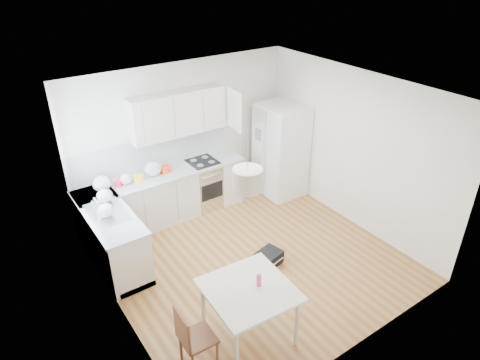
# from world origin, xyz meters

# --- Properties ---
(floor) EXTENTS (4.20, 4.20, 0.00)m
(floor) POSITION_xyz_m (0.00, 0.00, 0.00)
(floor) COLOR brown
(floor) RESTS_ON ground
(ceiling) EXTENTS (4.20, 4.20, 0.00)m
(ceiling) POSITION_xyz_m (0.00, 0.00, 2.70)
(ceiling) COLOR white
(ceiling) RESTS_ON wall_back
(wall_back) EXTENTS (4.20, 0.00, 4.20)m
(wall_back) POSITION_xyz_m (0.00, 2.10, 1.35)
(wall_back) COLOR silver
(wall_back) RESTS_ON floor
(wall_left) EXTENTS (0.00, 4.20, 4.20)m
(wall_left) POSITION_xyz_m (-2.10, 0.00, 1.35)
(wall_left) COLOR silver
(wall_left) RESTS_ON floor
(wall_right) EXTENTS (0.00, 4.20, 4.20)m
(wall_right) POSITION_xyz_m (2.10, 0.00, 1.35)
(wall_right) COLOR silver
(wall_right) RESTS_ON floor
(window_glassblock) EXTENTS (0.02, 1.00, 1.00)m
(window_glassblock) POSITION_xyz_m (-2.09, 1.15, 1.75)
(window_glassblock) COLOR #BFE0F9
(window_glassblock) RESTS_ON wall_left
(cabinets_back) EXTENTS (3.00, 0.60, 0.88)m
(cabinets_back) POSITION_xyz_m (-0.60, 1.80, 0.44)
(cabinets_back) COLOR beige
(cabinets_back) RESTS_ON floor
(cabinets_left) EXTENTS (0.60, 1.80, 0.88)m
(cabinets_left) POSITION_xyz_m (-1.80, 1.20, 0.44)
(cabinets_left) COLOR beige
(cabinets_left) RESTS_ON floor
(counter_back) EXTENTS (3.02, 0.64, 0.04)m
(counter_back) POSITION_xyz_m (-0.60, 1.80, 0.90)
(counter_back) COLOR #BCBEC1
(counter_back) RESTS_ON cabinets_back
(counter_left) EXTENTS (0.64, 1.82, 0.04)m
(counter_left) POSITION_xyz_m (-1.80, 1.20, 0.90)
(counter_left) COLOR #BCBEC1
(counter_left) RESTS_ON cabinets_left
(backsplash_back) EXTENTS (3.00, 0.01, 0.58)m
(backsplash_back) POSITION_xyz_m (-0.60, 2.09, 1.21)
(backsplash_back) COLOR white
(backsplash_back) RESTS_ON wall_back
(backsplash_left) EXTENTS (0.01, 1.80, 0.58)m
(backsplash_left) POSITION_xyz_m (-2.09, 1.20, 1.21)
(backsplash_left) COLOR white
(backsplash_left) RESTS_ON wall_left
(upper_cabinets) EXTENTS (1.70, 0.32, 0.75)m
(upper_cabinets) POSITION_xyz_m (-0.15, 1.94, 1.88)
(upper_cabinets) COLOR beige
(upper_cabinets) RESTS_ON wall_back
(range_oven) EXTENTS (0.50, 0.61, 0.88)m
(range_oven) POSITION_xyz_m (0.20, 1.80, 0.44)
(range_oven) COLOR silver
(range_oven) RESTS_ON floor
(sink) EXTENTS (0.50, 0.80, 0.16)m
(sink) POSITION_xyz_m (-1.80, 1.15, 0.92)
(sink) COLOR silver
(sink) RESTS_ON counter_left
(refrigerator) EXTENTS (0.87, 0.91, 1.79)m
(refrigerator) POSITION_xyz_m (1.73, 1.42, 0.89)
(refrigerator) COLOR white
(refrigerator) RESTS_ON floor
(dining_table) EXTENTS (1.06, 1.06, 0.79)m
(dining_table) POSITION_xyz_m (-0.93, -1.22, 0.70)
(dining_table) COLOR beige
(dining_table) RESTS_ON floor
(dining_chair) EXTENTS (0.39, 0.39, 0.88)m
(dining_chair) POSITION_xyz_m (-1.65, -1.21, 0.44)
(dining_chair) COLOR #532D18
(dining_chair) RESTS_ON floor
(drink_bottle) EXTENTS (0.07, 0.07, 0.20)m
(drink_bottle) POSITION_xyz_m (-0.81, -1.24, 0.89)
(drink_bottle) COLOR #E03E6E
(drink_bottle) RESTS_ON dining_table
(gym_bag) EXTENTS (0.53, 0.40, 0.22)m
(gym_bag) POSITION_xyz_m (0.10, -0.27, 0.11)
(gym_bag) COLOR black
(gym_bag) RESTS_ON floor
(pendant_lamp) EXTENTS (0.41, 0.41, 0.25)m
(pendant_lamp) POSITION_xyz_m (-0.86, -1.07, 2.18)
(pendant_lamp) COLOR beige
(pendant_lamp) RESTS_ON ceiling
(grocery_bag_a) EXTENTS (0.29, 0.25, 0.26)m
(grocery_bag_a) POSITION_xyz_m (-1.64, 1.81, 1.05)
(grocery_bag_a) COLOR silver
(grocery_bag_a) RESTS_ON counter_back
(grocery_bag_b) EXTENTS (0.21, 0.17, 0.18)m
(grocery_bag_b) POSITION_xyz_m (-1.24, 1.80, 1.01)
(grocery_bag_b) COLOR silver
(grocery_bag_b) RESTS_ON counter_back
(grocery_bag_c) EXTENTS (0.29, 0.24, 0.26)m
(grocery_bag_c) POSITION_xyz_m (-0.75, 1.81, 1.05)
(grocery_bag_c) COLOR silver
(grocery_bag_c) RESTS_ON counter_back
(grocery_bag_d) EXTENTS (0.24, 0.21, 0.22)m
(grocery_bag_d) POSITION_xyz_m (-1.72, 1.45, 1.03)
(grocery_bag_d) COLOR silver
(grocery_bag_d) RESTS_ON counter_back
(grocery_bag_e) EXTENTS (0.24, 0.20, 0.21)m
(grocery_bag_e) POSITION_xyz_m (-1.84, 1.04, 1.03)
(grocery_bag_e) COLOR silver
(grocery_bag_e) RESTS_ON counter_left
(snack_orange) EXTENTS (0.20, 0.15, 0.12)m
(snack_orange) POSITION_xyz_m (-0.54, 1.81, 0.98)
(snack_orange) COLOR red
(snack_orange) RESTS_ON counter_back
(snack_yellow) EXTENTS (0.18, 0.14, 0.11)m
(snack_yellow) POSITION_xyz_m (-1.04, 1.78, 0.98)
(snack_yellow) COLOR yellow
(snack_yellow) RESTS_ON counter_back
(snack_red) EXTENTS (0.18, 0.18, 0.11)m
(snack_red) POSITION_xyz_m (-1.35, 1.83, 0.97)
(snack_red) COLOR red
(snack_red) RESTS_ON counter_back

